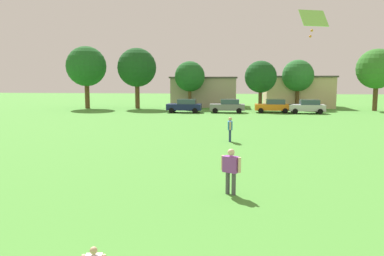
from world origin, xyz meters
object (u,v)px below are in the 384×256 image
adult_bystander (231,167)px  bystander_near_trees (230,127)px  parked_car_gray_1 (228,106)px  tree_far_right (377,69)px  tree_far_left (86,67)px  tree_right (298,76)px  tree_center_right (261,77)px  parked_car_navy_0 (185,106)px  parked_car_orange_2 (273,106)px  parked_car_silver_3 (307,106)px  kite (313,20)px  tree_left (137,68)px  tree_center_left (190,77)px

adult_bystander → bystander_near_trees: bearing=-61.5°
parked_car_gray_1 → tree_far_right: size_ratio=0.53×
tree_far_left → adult_bystander: bearing=-61.6°
tree_right → tree_center_right: bearing=-145.8°
adult_bystander → parked_car_navy_0: size_ratio=0.38×
parked_car_orange_2 → tree_far_left: bearing=-9.7°
parked_car_orange_2 → parked_car_silver_3: same height
kite → tree_far_right: (15.22, 37.24, -0.90)m
parked_car_gray_1 → tree_far_right: bearing=-164.9°
tree_far_right → tree_right: bearing=165.2°
tree_left → kite: bearing=-65.6°
tree_center_left → tree_far_right: size_ratio=0.83×
parked_car_gray_1 → tree_left: 15.14m
parked_car_navy_0 → bystander_near_trees: bearing=105.4°
kite → tree_center_right: size_ratio=0.18×
parked_car_gray_1 → tree_right: 12.89m
bystander_near_trees → parked_car_gray_1: (-0.70, 22.56, -0.11)m
tree_right → tree_far_right: bearing=-14.8°
parked_car_gray_1 → tree_far_left: size_ratio=0.49×
bystander_near_trees → tree_left: size_ratio=0.19×
tree_center_left → parked_car_gray_1: bearing=-49.7°
adult_bystander → parked_car_orange_2: (4.65, 34.93, -0.13)m
tree_center_left → tree_right: bearing=4.1°
tree_far_left → parked_car_silver_3: bearing=-9.5°
parked_car_orange_2 → tree_left: (-18.72, 5.13, 4.94)m
kite → parked_car_orange_2: bearing=87.2°
parked_car_navy_0 → tree_left: size_ratio=0.50×
adult_bystander → kite: (3.07, 2.27, 5.40)m
tree_center_right → tree_far_left: bearing=177.7°
tree_left → tree_center_left: (7.47, 0.91, -1.25)m
tree_far_left → tree_left: bearing=5.3°
parked_car_navy_0 → tree_right: 17.48m
bystander_near_trees → tree_center_right: size_ratio=0.25×
parked_car_silver_3 → parked_car_navy_0: bearing=2.0°
kite → tree_right: bearing=82.1°
tree_right → tree_far_right: tree_far_right is taller
adult_bystander → tree_far_left: tree_far_left is taller
tree_right → tree_far_right: size_ratio=0.85×
tree_center_right → tree_far_right: tree_far_right is taller
adult_bystander → tree_right: bearing=-74.3°
bystander_near_trees → adult_bystander: bearing=-1.8°
bystander_near_trees → tree_center_right: (3.50, 26.64, 3.50)m
parked_car_navy_0 → tree_right: (14.97, 8.19, 3.80)m
parked_car_orange_2 → tree_center_right: (-1.41, 3.47, 3.61)m
parked_car_gray_1 → tree_left: bearing=-23.7°
kite → tree_center_left: (-9.66, 38.69, -1.84)m
parked_car_navy_0 → tree_right: size_ratio=0.62×
adult_bystander → bystander_near_trees: size_ratio=1.01×
tree_center_right → tree_center_left: bearing=165.4°
kite → tree_far_right: tree_far_right is taller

